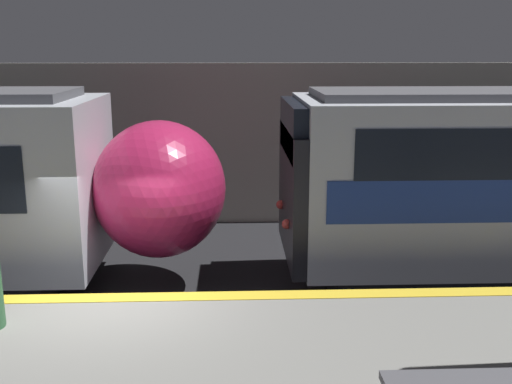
% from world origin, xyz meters
% --- Properties ---
extents(ground_plane, '(120.00, 120.00, 0.00)m').
position_xyz_m(ground_plane, '(0.00, 0.00, 0.00)').
color(ground_plane, black).
extents(station_rear_barrier, '(50.00, 0.15, 4.10)m').
position_xyz_m(station_rear_barrier, '(0.00, 7.03, 2.05)').
color(station_rear_barrier, '#B2AD9E').
rests_on(station_rear_barrier, ground).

